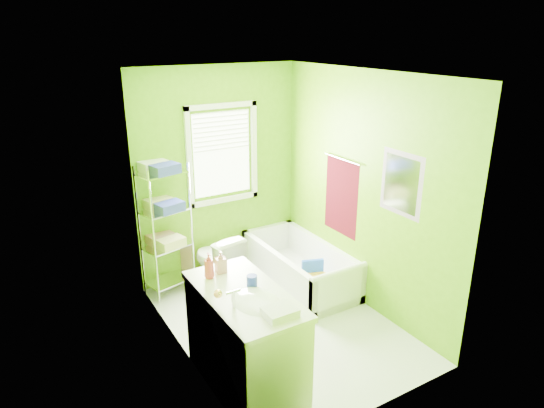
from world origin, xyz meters
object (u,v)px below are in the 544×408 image
vanity (245,337)px  wire_shelf_unit (165,215)px  toilet (217,261)px  bathtub (301,271)px

vanity → wire_shelf_unit: 1.98m
vanity → wire_shelf_unit: (-0.01, 1.92, 0.49)m
toilet → vanity: size_ratio=0.59×
bathtub → vanity: vanity is taller
bathtub → wire_shelf_unit: size_ratio=1.01×
wire_shelf_unit → toilet: bearing=-25.6°
bathtub → toilet: bearing=155.7°
bathtub → toilet: (-0.93, 0.42, 0.20)m
bathtub → wire_shelf_unit: bearing=155.2°
vanity → wire_shelf_unit: size_ratio=0.77×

